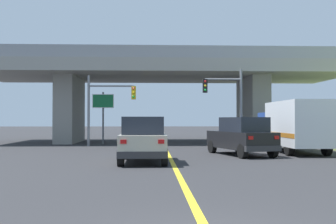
{
  "coord_description": "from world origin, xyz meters",
  "views": [
    {
      "loc": [
        -0.95,
        -6.18,
        1.9
      ],
      "look_at": [
        -0.03,
        16.05,
        2.3
      ],
      "focal_mm": 44.54,
      "sensor_mm": 36.0,
      "label": 1
    }
  ],
  "objects_px": {
    "box_truck": "(294,125)",
    "traffic_signal_nearside": "(228,98)",
    "traffic_signal_farside": "(106,101)",
    "suv_lead": "(143,140)",
    "suv_crossing": "(242,136)",
    "highway_sign": "(103,106)"
  },
  "relations": [
    {
      "from": "box_truck",
      "to": "traffic_signal_farside",
      "type": "bearing_deg",
      "value": 151.05
    },
    {
      "from": "suv_crossing",
      "to": "box_truck",
      "type": "height_order",
      "value": "box_truck"
    },
    {
      "from": "box_truck",
      "to": "highway_sign",
      "type": "bearing_deg",
      "value": 144.68
    },
    {
      "from": "traffic_signal_farside",
      "to": "highway_sign",
      "type": "relative_size",
      "value": 1.27
    },
    {
      "from": "suv_lead",
      "to": "traffic_signal_farside",
      "type": "relative_size",
      "value": 0.86
    },
    {
      "from": "suv_crossing",
      "to": "highway_sign",
      "type": "relative_size",
      "value": 1.27
    },
    {
      "from": "box_truck",
      "to": "highway_sign",
      "type": "height_order",
      "value": "highway_sign"
    },
    {
      "from": "suv_crossing",
      "to": "traffic_signal_nearside",
      "type": "distance_m",
      "value": 7.57
    },
    {
      "from": "box_truck",
      "to": "traffic_signal_farside",
      "type": "xyz_separation_m",
      "value": [
        -11.48,
        6.35,
        1.64
      ]
    },
    {
      "from": "suv_lead",
      "to": "highway_sign",
      "type": "xyz_separation_m",
      "value": [
        -3.33,
        13.64,
        1.92
      ]
    },
    {
      "from": "traffic_signal_nearside",
      "to": "traffic_signal_farside",
      "type": "xyz_separation_m",
      "value": [
        -8.66,
        0.91,
        -0.23
      ]
    },
    {
      "from": "suv_crossing",
      "to": "box_truck",
      "type": "bearing_deg",
      "value": 10.83
    },
    {
      "from": "highway_sign",
      "to": "suv_crossing",
      "type": "bearing_deg",
      "value": -50.11
    },
    {
      "from": "traffic_signal_nearside",
      "to": "suv_crossing",
      "type": "bearing_deg",
      "value": -94.95
    },
    {
      "from": "box_truck",
      "to": "traffic_signal_nearside",
      "type": "bearing_deg",
      "value": 117.36
    },
    {
      "from": "suv_lead",
      "to": "suv_crossing",
      "type": "relative_size",
      "value": 0.85
    },
    {
      "from": "suv_lead",
      "to": "highway_sign",
      "type": "height_order",
      "value": "highway_sign"
    },
    {
      "from": "box_truck",
      "to": "highway_sign",
      "type": "relative_size",
      "value": 1.83
    },
    {
      "from": "traffic_signal_nearside",
      "to": "traffic_signal_farside",
      "type": "distance_m",
      "value": 8.72
    },
    {
      "from": "suv_crossing",
      "to": "highway_sign",
      "type": "xyz_separation_m",
      "value": [
        -8.48,
        10.14,
        1.92
      ]
    },
    {
      "from": "suv_crossing",
      "to": "highway_sign",
      "type": "bearing_deg",
      "value": 114.31
    },
    {
      "from": "traffic_signal_nearside",
      "to": "traffic_signal_farside",
      "type": "height_order",
      "value": "traffic_signal_nearside"
    }
  ]
}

